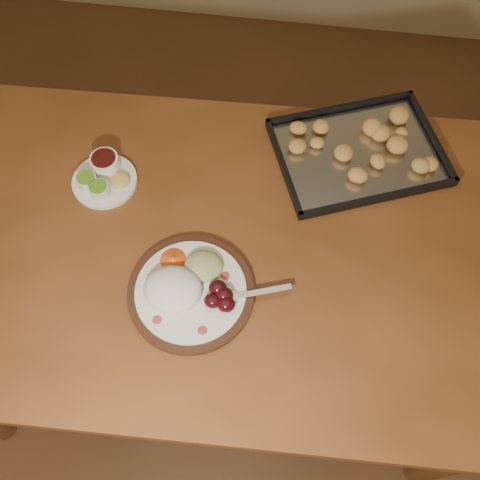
# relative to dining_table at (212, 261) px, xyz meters

# --- Properties ---
(ground) EXTENTS (4.00, 4.00, 0.00)m
(ground) POSITION_rel_dining_table_xyz_m (-0.29, -0.30, -0.65)
(ground) COLOR brown
(ground) RESTS_ON ground
(dining_table) EXTENTS (1.53, 0.95, 0.75)m
(dining_table) POSITION_rel_dining_table_xyz_m (0.00, 0.00, 0.00)
(dining_table) COLOR brown
(dining_table) RESTS_ON ground
(dinner_plate) EXTENTS (0.37, 0.29, 0.07)m
(dinner_plate) POSITION_rel_dining_table_xyz_m (-0.03, -0.13, 0.12)
(dinner_plate) COLOR #33180E
(dinner_plate) RESTS_ON dining_table
(condiment_saucer) EXTENTS (0.16, 0.16, 0.06)m
(condiment_saucer) POSITION_rel_dining_table_xyz_m (-0.29, 0.14, 0.12)
(condiment_saucer) COLOR white
(condiment_saucer) RESTS_ON dining_table
(baking_tray) EXTENTS (0.50, 0.44, 0.04)m
(baking_tray) POSITION_rel_dining_table_xyz_m (0.34, 0.31, 0.11)
(baking_tray) COLOR black
(baking_tray) RESTS_ON dining_table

